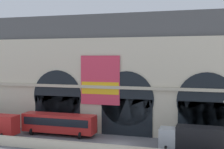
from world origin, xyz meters
The scene contains 4 objects.
ground_plane centered at (0.00, 0.00, 0.00)m, with size 200.00×200.00×0.00m, color slate.
station_building centered at (0.03, 7.73, 8.71)m, with size 46.65×5.85×17.87m.
bus_midwest centered at (-9.55, 2.38, 1.78)m, with size 11.00×3.25×3.10m.
box_truck_mideast centered at (9.46, -0.35, 1.70)m, with size 7.50×2.91×3.12m.
Camera 1 is at (11.22, -39.01, 11.44)m, focal length 50.62 mm.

